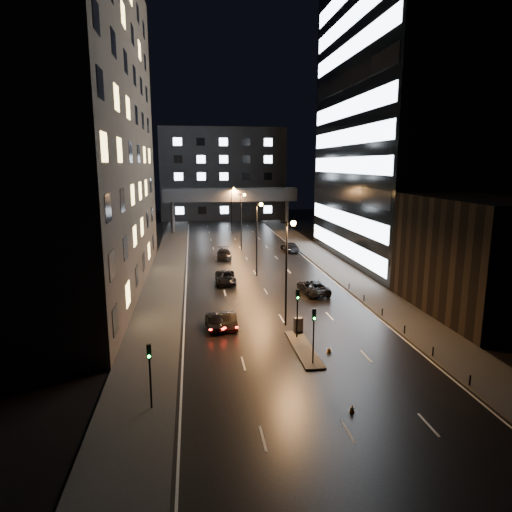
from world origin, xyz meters
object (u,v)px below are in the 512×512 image
Objects in this scene: utility_cabinet at (298,325)px; car_away_d at (224,254)px; car_away_c at (226,277)px; car_away_a at (215,322)px; car_away_b at (229,320)px; car_toward_a at (313,287)px; car_toward_b at (290,247)px.

car_away_d is at bearing 91.04° from utility_cabinet.
car_away_d is at bearing 87.72° from car_away_c.
car_away_c reaches higher than utility_cabinet.
car_away_c is at bearing 99.51° from utility_cabinet.
car_away_a is 7.78m from utility_cabinet.
car_toward_a reaches higher than car_away_b.
car_away_a is 16.01m from car_toward_a.
car_away_d is at bearing 76.99° from car_away_a.
car_away_c is at bearing -37.81° from car_toward_a.
car_away_a is 1.33m from car_away_b.
car_toward_b reaches higher than car_toward_a.
car_away_b is at bearing 5.63° from car_away_a.
car_toward_a is 1.03× the size of car_toward_b.
car_away_d is 0.94× the size of car_toward_a.
utility_cabinet is at bearing -22.78° from car_away_b.
car_toward_a is at bearing 63.16° from utility_cabinet.
utility_cabinet reaches higher than car_away_b.
car_away_a is at bearing -94.08° from car_away_d.
car_away_d is at bearing 17.15° from car_toward_b.
utility_cabinet is at bearing -24.34° from car_away_a.
car_away_b is at bearing 151.43° from utility_cabinet.
car_toward_b is (2.92, 26.84, 0.01)m from car_toward_a.
utility_cabinet reaches higher than car_away_a.
car_toward_b is at bearing 58.82° from car_away_c.
utility_cabinet is at bearing -73.31° from car_away_c.
car_toward_b reaches higher than car_away_d.
car_away_a is 1.01× the size of car_away_b.
utility_cabinet is (7.45, -2.24, 0.13)m from car_away_a.
car_toward_b is (13.84, 36.89, 0.15)m from car_away_b.
car_away_a is 0.70× the size of car_toward_a.
car_away_b is 16.36m from car_away_c.
car_away_a is 0.72× the size of car_toward_b.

